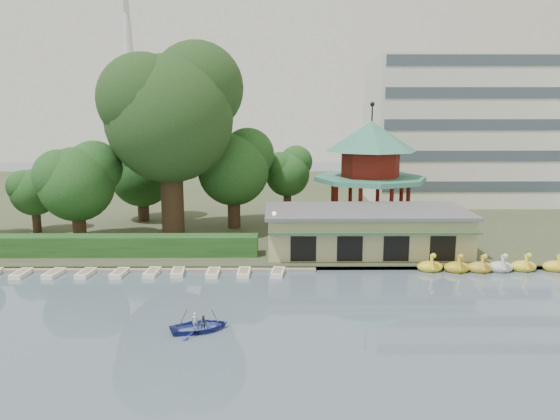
{
  "coord_description": "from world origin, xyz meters",
  "views": [
    {
      "loc": [
        1.68,
        -27.35,
        13.49
      ],
      "look_at": [
        2.0,
        18.0,
        5.0
      ],
      "focal_mm": 35.0,
      "sensor_mm": 36.0,
      "label": 1
    }
  ],
  "objects_px": {
    "boathouse": "(366,230)",
    "rowboat_with_passengers": "(199,323)",
    "dock": "(115,269)",
    "big_tree": "(171,109)",
    "pavilion": "(371,164)"
  },
  "relations": [
    {
      "from": "boathouse",
      "to": "rowboat_with_passengers",
      "type": "xyz_separation_m",
      "value": [
        -13.05,
        -17.65,
        -1.85
      ]
    },
    {
      "from": "dock",
      "to": "big_tree",
      "type": "xyz_separation_m",
      "value": [
        3.17,
        11.01,
        13.3
      ]
    },
    {
      "from": "dock",
      "to": "rowboat_with_passengers",
      "type": "bearing_deg",
      "value": -55.21
    },
    {
      "from": "pavilion",
      "to": "big_tree",
      "type": "relative_size",
      "value": 0.68
    },
    {
      "from": "dock",
      "to": "rowboat_with_passengers",
      "type": "relative_size",
      "value": 5.74
    },
    {
      "from": "dock",
      "to": "pavilion",
      "type": "height_order",
      "value": "pavilion"
    },
    {
      "from": "big_tree",
      "to": "rowboat_with_passengers",
      "type": "height_order",
      "value": "big_tree"
    },
    {
      "from": "dock",
      "to": "pavilion",
      "type": "bearing_deg",
      "value": 31.66
    },
    {
      "from": "pavilion",
      "to": "rowboat_with_passengers",
      "type": "relative_size",
      "value": 2.28
    },
    {
      "from": "dock",
      "to": "big_tree",
      "type": "distance_m",
      "value": 17.55
    },
    {
      "from": "big_tree",
      "to": "rowboat_with_passengers",
      "type": "relative_size",
      "value": 3.36
    },
    {
      "from": "big_tree",
      "to": "rowboat_with_passengers",
      "type": "bearing_deg",
      "value": -76.41
    },
    {
      "from": "dock",
      "to": "rowboat_with_passengers",
      "type": "distance_m",
      "value": 15.68
    },
    {
      "from": "dock",
      "to": "big_tree",
      "type": "bearing_deg",
      "value": 73.92
    },
    {
      "from": "pavilion",
      "to": "big_tree",
      "type": "bearing_deg",
      "value": -169.68
    }
  ]
}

